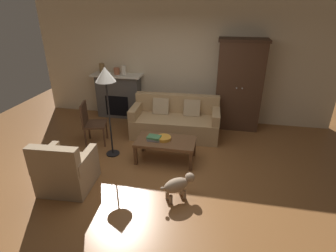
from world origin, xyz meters
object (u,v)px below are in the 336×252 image
(coffee_table, at_px, (166,143))
(book_stack, at_px, (154,138))
(mantel_vase_bronze, at_px, (102,68))
(mantel_vase_terracotta, at_px, (117,71))
(dog, at_px, (178,185))
(fireplace, at_px, (119,95))
(armoire, at_px, (239,85))
(side_chair_wooden, at_px, (90,121))
(armchair_near_left, at_px, (66,171))
(floor_lamp, at_px, (106,80))
(fruit_bowl, at_px, (164,138))
(mantel_vase_cream, at_px, (124,70))
(couch, at_px, (175,121))

(coffee_table, relative_size, book_stack, 4.27)
(mantel_vase_bronze, height_order, mantel_vase_terracotta, mantel_vase_bronze)
(dog, bearing_deg, mantel_vase_terracotta, 124.75)
(fireplace, xyz_separation_m, armoire, (2.95, -0.08, 0.46))
(side_chair_wooden, bearing_deg, armchair_near_left, -78.99)
(floor_lamp, bearing_deg, armoire, 37.29)
(mantel_vase_terracotta, bearing_deg, side_chair_wooden, -91.69)
(fruit_bowl, bearing_deg, armoire, 52.81)
(coffee_table, bearing_deg, mantel_vase_terracotta, 130.72)
(fireplace, height_order, mantel_vase_terracotta, mantel_vase_terracotta)
(book_stack, bearing_deg, mantel_vase_bronze, 133.04)
(mantel_vase_terracotta, height_order, armchair_near_left, mantel_vase_terracotta)
(armoire, distance_m, mantel_vase_cream, 2.78)
(fruit_bowl, xyz_separation_m, armchair_near_left, (-1.33, -1.15, -0.13))
(couch, height_order, armchair_near_left, armchair_near_left)
(fruit_bowl, relative_size, side_chair_wooden, 0.31)
(fireplace, relative_size, coffee_table, 1.15)
(armoire, distance_m, armchair_near_left, 4.07)
(mantel_vase_terracotta, xyz_separation_m, floor_lamp, (0.55, -1.89, 0.30))
(mantel_vase_cream, bearing_deg, fruit_bowl, -53.09)
(mantel_vase_terracotta, bearing_deg, armoire, -1.17)
(fireplace, xyz_separation_m, mantel_vase_terracotta, (0.00, -0.02, 0.63))
(coffee_table, height_order, fruit_bowl, fruit_bowl)
(armoire, xyz_separation_m, mantel_vase_terracotta, (-2.95, 0.06, 0.17))
(mantel_vase_terracotta, bearing_deg, mantel_vase_cream, 0.00)
(armoire, bearing_deg, floor_lamp, -142.71)
(side_chair_wooden, height_order, floor_lamp, floor_lamp)
(mantel_vase_terracotta, bearing_deg, fruit_bowl, -49.71)
(book_stack, bearing_deg, armoire, 50.42)
(fruit_bowl, xyz_separation_m, mantel_vase_terracotta, (-1.58, 1.86, 0.75))
(mantel_vase_terracotta, bearing_deg, floor_lamp, -73.65)
(mantel_vase_cream, bearing_deg, armchair_near_left, -88.73)
(fruit_bowl, relative_size, mantel_vase_terracotta, 1.71)
(mantel_vase_bronze, height_order, mantel_vase_cream, mantel_vase_bronze)
(floor_lamp, bearing_deg, coffee_table, -0.07)
(fruit_bowl, height_order, floor_lamp, floor_lamp)
(armchair_near_left, bearing_deg, mantel_vase_bronze, 101.73)
(fruit_bowl, distance_m, mantel_vase_cream, 2.46)
(fruit_bowl, bearing_deg, mantel_vase_cream, 126.91)
(armchair_near_left, bearing_deg, floor_lamp, 74.87)
(armoire, xyz_separation_m, fruit_bowl, (-1.37, -1.80, -0.58))
(fruit_bowl, distance_m, mantel_vase_bronze, 2.82)
(mantel_vase_terracotta, relative_size, floor_lamp, 0.09)
(dog, bearing_deg, side_chair_wooden, 145.84)
(armchair_near_left, bearing_deg, couch, 58.67)
(fireplace, xyz_separation_m, mantel_vase_bronze, (-0.38, -0.02, 0.68))
(armoire, xyz_separation_m, dog, (-0.92, -2.87, -0.78))
(couch, bearing_deg, mantel_vase_terracotta, 154.40)
(floor_lamp, bearing_deg, mantel_vase_bronze, 116.34)
(book_stack, xyz_separation_m, mantel_vase_cream, (-1.23, 1.92, 0.77))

